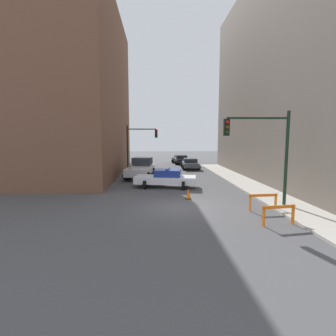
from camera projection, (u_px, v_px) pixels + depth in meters
name	position (u px, v px, depth m)	size (l,w,h in m)	color
ground_plane	(180.00, 208.00, 14.55)	(120.00, 120.00, 0.00)	#4C4C4F
sidewalk_right	(288.00, 205.00, 14.86)	(2.40, 44.00, 0.12)	#B2ADA3
building_corner_left	(51.00, 93.00, 26.86)	(14.00, 20.00, 16.92)	brown
building_right	(329.00, 74.00, 22.10)	(12.00, 28.00, 18.38)	#6B6056
traffic_light_near	(266.00, 144.00, 14.31)	(3.64, 0.35, 5.20)	black
traffic_light_far	(137.00, 142.00, 29.11)	(3.44, 0.35, 5.20)	black
police_car	(166.00, 178.00, 20.41)	(4.94, 2.85, 1.52)	white
white_truck	(141.00, 168.00, 25.51)	(3.11, 5.62, 1.90)	silver
parked_car_near	(190.00, 163.00, 32.44)	(2.39, 4.37, 1.31)	#474C51
parked_car_mid	(180.00, 159.00, 38.64)	(2.56, 4.46, 1.31)	black
pedestrian_crossing	(131.00, 172.00, 23.03)	(0.51, 0.51, 1.66)	black
barrier_front	(279.00, 212.00, 11.57)	(1.59, 0.37, 0.90)	orange
barrier_mid	(263.00, 199.00, 13.89)	(1.60, 0.28, 0.90)	orange
traffic_cone	(188.00, 194.00, 16.62)	(0.36, 0.36, 0.66)	black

